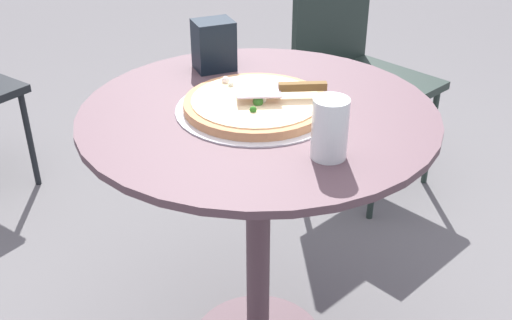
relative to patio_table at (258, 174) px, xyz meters
name	(u,v)px	position (x,y,z in m)	size (l,w,h in m)	color
patio_table	(258,174)	(0.00, 0.00, 0.00)	(0.83, 0.83, 0.75)	#543D44
pizza_on_tray	(256,104)	(0.01, 0.00, 0.19)	(0.37, 0.37, 0.05)	silver
pizza_server	(281,88)	(-0.05, 0.01, 0.22)	(0.22, 0.10, 0.02)	silver
drinking_cup	(330,129)	(-0.06, 0.25, 0.24)	(0.07, 0.07, 0.12)	white
napkin_dispenser	(214,45)	(0.02, -0.28, 0.24)	(0.10, 0.08, 0.13)	black
patio_chair_near	(355,66)	(-0.67, -0.78, -0.09)	(0.57, 0.57, 0.82)	#222F29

